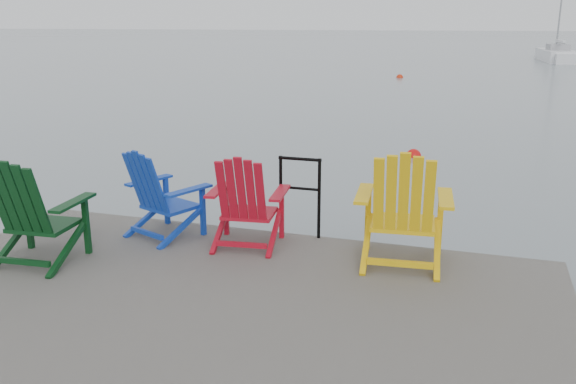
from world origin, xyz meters
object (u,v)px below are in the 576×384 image
(buoy_b, at_px, (400,78))
(chair_yellow, at_px, (403,208))
(chair_green, at_px, (34,211))
(handrail, at_px, (300,189))
(buoy_a, at_px, (413,156))
(chair_blue, at_px, (161,193))
(sailboat_near, at_px, (556,56))
(chair_red, at_px, (246,201))

(buoy_b, bearing_deg, chair_yellow, -82.57)
(chair_green, xyz_separation_m, buoy_b, (-0.03, 27.58, -1.04))
(chair_yellow, bearing_deg, handrail, 151.77)
(chair_yellow, relative_size, buoy_a, 3.52)
(buoy_b, bearing_deg, chair_blue, -88.22)
(handrail, relative_size, sailboat_near, 0.09)
(buoy_a, distance_m, buoy_b, 19.33)
(handrail, relative_size, chair_red, 0.90)
(buoy_a, bearing_deg, chair_red, -97.49)
(handrail, distance_m, buoy_b, 26.16)
(chair_red, xyz_separation_m, chair_yellow, (1.63, -0.02, 0.08))
(buoy_a, height_order, buoy_b, buoy_b)
(chair_yellow, height_order, buoy_a, chair_yellow)
(chair_blue, xyz_separation_m, chair_yellow, (2.64, -0.03, 0.09))
(chair_green, relative_size, buoy_b, 3.01)
(sailboat_near, bearing_deg, buoy_a, -103.73)
(chair_red, bearing_deg, chair_blue, 172.22)
(sailboat_near, bearing_deg, handrail, -102.87)
(chair_blue, xyz_separation_m, buoy_a, (1.98, 7.39, -1.00))
(buoy_a, bearing_deg, handrail, -94.38)
(chair_green, distance_m, buoy_b, 27.60)
(chair_blue, bearing_deg, chair_green, -104.63)
(chair_green, bearing_deg, chair_blue, 49.05)
(handrail, relative_size, buoy_b, 2.53)
(chair_blue, bearing_deg, buoy_a, 96.87)
(chair_red, xyz_separation_m, sailboat_near, (7.30, 43.86, -0.65))
(handrail, height_order, sailboat_near, sailboat_near)
(chair_green, xyz_separation_m, chair_red, (1.80, 1.06, -0.03))
(handrail, distance_m, chair_red, 0.66)
(chair_blue, distance_m, chair_yellow, 2.64)
(handrail, bearing_deg, chair_green, -145.50)
(sailboat_near, xyz_separation_m, buoy_b, (-9.13, -17.34, -0.36))
(buoy_a, bearing_deg, chair_yellow, -84.93)
(sailboat_near, height_order, buoy_a, sailboat_near)
(chair_green, distance_m, chair_blue, 1.33)
(buoy_b, bearing_deg, chair_green, -89.93)
(chair_red, bearing_deg, handrail, 40.15)
(sailboat_near, bearing_deg, chair_yellow, -101.24)
(chair_red, relative_size, buoy_a, 3.05)
(sailboat_near, xyz_separation_m, buoy_a, (-6.33, -36.47, -0.36))
(chair_green, height_order, sailboat_near, sailboat_near)
(chair_green, distance_m, chair_yellow, 3.58)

